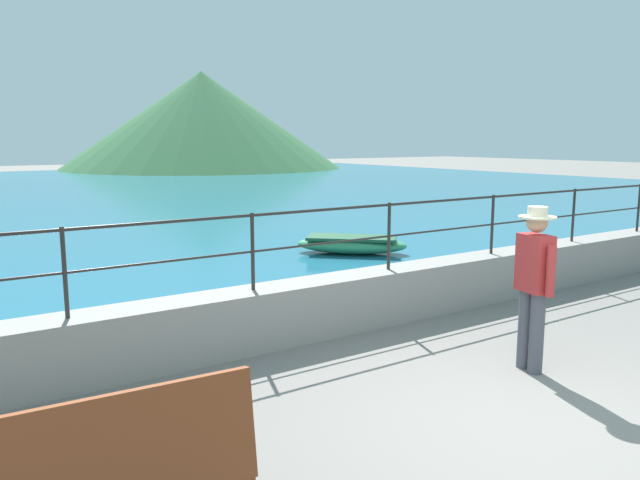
# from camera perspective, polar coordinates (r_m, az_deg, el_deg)

# --- Properties ---
(ground_plane) EXTENTS (120.00, 120.00, 0.00)m
(ground_plane) POSITION_cam_1_polar(r_m,az_deg,el_deg) (5.76, 19.64, -16.16)
(ground_plane) COLOR slate
(promenade_wall) EXTENTS (20.00, 0.56, 0.70)m
(promenade_wall) POSITION_cam_1_polar(r_m,az_deg,el_deg) (7.82, 0.53, -6.09)
(promenade_wall) COLOR gray
(promenade_wall) RESTS_ON ground
(railing) EXTENTS (18.44, 0.04, 0.90)m
(railing) POSITION_cam_1_polar(r_m,az_deg,el_deg) (7.62, 0.54, 1.03)
(railing) COLOR #282623
(railing) RESTS_ON promenade_wall
(lake_water) EXTENTS (64.00, 44.32, 0.06)m
(lake_water) POSITION_cam_1_polar(r_m,az_deg,el_deg) (29.26, -25.53, 3.71)
(lake_water) COLOR #236B89
(lake_water) RESTS_ON ground
(hill_main) EXTENTS (22.79, 22.79, 7.87)m
(hill_main) POSITION_cam_1_polar(r_m,az_deg,el_deg) (52.41, -10.83, 10.80)
(hill_main) COLOR #33663D
(hill_main) RESTS_ON ground
(person_walking) EXTENTS (0.38, 0.56, 1.75)m
(person_walking) POSITION_cam_1_polar(r_m,az_deg,el_deg) (6.79, 19.15, -3.55)
(person_walking) COLOR #4C4C56
(person_walking) RESTS_ON ground
(boat_3) EXTENTS (2.29, 2.23, 0.36)m
(boat_3) POSITION_cam_1_polar(r_m,az_deg,el_deg) (12.92, 2.95, -0.38)
(boat_3) COLOR #338C59
(boat_3) RESTS_ON lake_water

